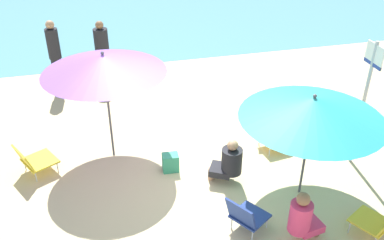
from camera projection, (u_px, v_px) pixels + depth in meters
The scene contains 13 objects.
ground_plane at pixel (195, 178), 7.42m from camera, with size 40.00×40.00×0.00m, color #D3BC8C.
umbrella_purple at pixel (104, 64), 7.09m from camera, with size 2.11×2.11×2.06m.
umbrella_teal at pixel (313, 108), 6.30m from camera, with size 2.20×2.20×1.83m.
beach_chair_a at pixel (246, 215), 6.17m from camera, with size 0.72×0.70×0.65m.
beach_chair_b at pixel (33, 160), 7.38m from camera, with size 0.77×0.76×0.59m.
beach_chair_c at pixel (378, 222), 6.08m from camera, with size 0.69×0.73×0.58m.
beach_chair_d at pixel (271, 132), 8.15m from camera, with size 0.56×0.64×0.63m.
person_a at pixel (103, 53), 10.29m from camera, with size 0.34×0.34×1.58m.
person_b at pixel (229, 162), 7.14m from camera, with size 0.57×0.50×0.85m.
person_c at pixel (303, 218), 5.97m from camera, with size 0.55×0.37×0.89m.
person_d at pixel (55, 56), 9.85m from camera, with size 0.28×0.28×1.74m.
warning_sign at pixel (367, 89), 7.11m from camera, with size 0.06×0.45×2.31m.
beach_bag at pixel (171, 163), 7.54m from camera, with size 0.28×0.22×0.33m, color #389970.
Camera 1 is at (-1.48, -5.67, 4.67)m, focal length 40.00 mm.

